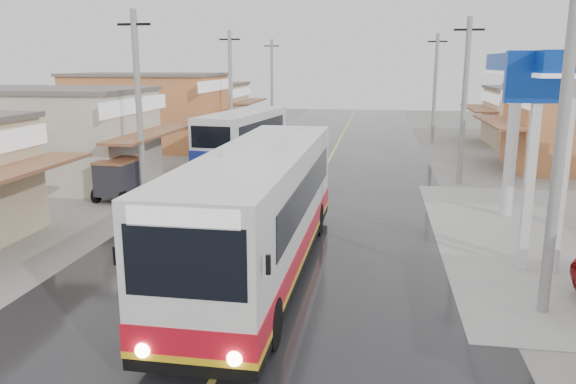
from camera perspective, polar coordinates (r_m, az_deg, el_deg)
name	(u,v)px	position (r m, az deg, el deg)	size (l,w,h in m)	color
ground	(259,293)	(14.89, -2.98, -10.25)	(120.00, 120.00, 0.00)	slate
road	(319,179)	(29.12, 3.17, 1.34)	(12.00, 90.00, 0.02)	black
centre_line	(319,179)	(29.12, 3.17, 1.37)	(0.15, 90.00, 0.01)	#D8CC4C
shopfronts_left	(111,162)	(35.67, -17.57, 2.89)	(11.00, 44.00, 5.20)	tan
utility_poles_left	(195,171)	(31.55, -9.39, 2.08)	(1.60, 50.00, 8.00)	gray
utility_poles_right	(459,184)	(29.26, 16.94, 0.83)	(1.60, 36.00, 8.00)	gray
coach_bus	(261,210)	(15.75, -2.72, -1.80)	(2.91, 12.37, 3.85)	silver
second_bus	(243,136)	(33.20, -4.56, 5.65)	(3.68, 9.56, 3.09)	silver
cyclist	(215,204)	(21.06, -7.42, -1.26)	(1.10, 2.16, 2.23)	black
tricycle_near	(119,177)	(25.57, -16.78, 1.50)	(1.65, 2.42, 1.80)	#26262D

